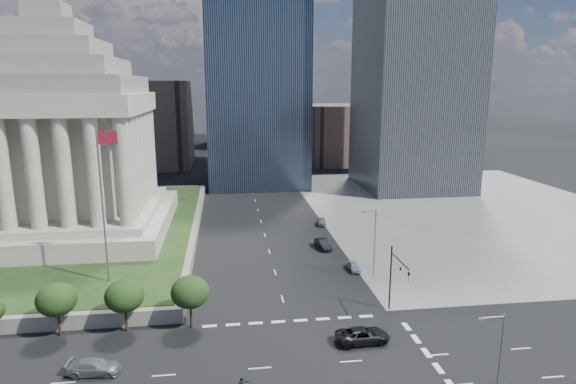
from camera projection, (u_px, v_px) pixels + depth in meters
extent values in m
plane|color=black|center=(249.00, 180.00, 138.60)|extent=(500.00, 500.00, 0.00)
cube|color=slate|center=(468.00, 209.00, 105.74)|extent=(68.00, 90.00, 0.03)
cube|color=slate|center=(8.00, 235.00, 84.27)|extent=(66.00, 70.00, 1.80)
cube|color=#173314|center=(7.00, 230.00, 84.07)|extent=(64.00, 68.00, 0.10)
cylinder|color=slate|center=(103.00, 206.00, 59.66)|extent=(0.24, 0.24, 20.00)
cube|color=maroon|center=(107.00, 137.00, 57.97)|extent=(2.40, 0.05, 1.60)
cube|color=black|center=(256.00, 72.00, 127.53)|extent=(26.00, 26.00, 60.00)
cube|color=#503D37|center=(335.00, 134.00, 169.56)|extent=(20.00, 30.00, 20.00)
cube|color=#503D37|center=(154.00, 124.00, 160.79)|extent=(24.00, 30.00, 28.00)
cylinder|color=black|center=(390.00, 278.00, 57.54)|extent=(0.18, 0.18, 8.00)
cylinder|color=black|center=(400.00, 261.00, 54.18)|extent=(0.14, 5.50, 0.14)
cube|color=black|center=(409.00, 277.00, 51.69)|extent=(0.30, 0.30, 1.10)
cylinder|color=slate|center=(499.00, 374.00, 36.64)|extent=(0.16, 0.16, 10.00)
cylinder|color=slate|center=(493.00, 317.00, 35.48)|extent=(1.80, 0.12, 0.12)
cube|color=slate|center=(482.00, 319.00, 35.39)|extent=(0.50, 0.22, 0.14)
cylinder|color=slate|center=(375.00, 244.00, 66.64)|extent=(0.16, 0.16, 10.00)
cylinder|color=slate|center=(370.00, 211.00, 65.49)|extent=(1.80, 0.12, 0.12)
cube|color=slate|center=(363.00, 212.00, 65.40)|extent=(0.50, 0.22, 0.14)
imported|color=black|center=(363.00, 335.00, 50.63)|extent=(5.86, 2.96, 1.59)
imported|color=slate|center=(94.00, 367.00, 45.10)|extent=(2.41, 5.08, 1.43)
imported|color=#A1A3A9|center=(354.00, 267.00, 70.34)|extent=(1.53, 3.64, 1.23)
imported|color=black|center=(323.00, 244.00, 79.91)|extent=(4.86, 2.34, 1.54)
imported|color=slate|center=(321.00, 222.00, 93.44)|extent=(2.22, 4.19, 1.36)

